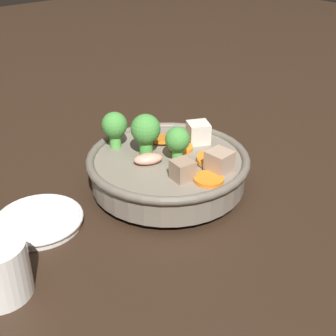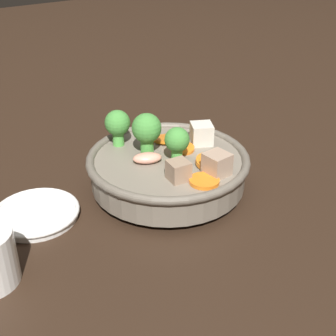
{
  "view_description": "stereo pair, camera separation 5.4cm",
  "coord_description": "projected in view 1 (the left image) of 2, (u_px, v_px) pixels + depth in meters",
  "views": [
    {
      "loc": [
        -0.44,
        0.38,
        0.36
      ],
      "look_at": [
        0.0,
        0.0,
        0.03
      ],
      "focal_mm": 50.0,
      "sensor_mm": 36.0,
      "label": 1
    },
    {
      "loc": [
        -0.48,
        0.33,
        0.36
      ],
      "look_at": [
        0.0,
        0.0,
        0.03
      ],
      "focal_mm": 50.0,
      "sensor_mm": 36.0,
      "label": 2
    }
  ],
  "objects": [
    {
      "name": "ground_plane",
      "position": [
        168.0,
        188.0,
        0.69
      ],
      "size": [
        3.0,
        3.0,
        0.0
      ],
      "primitive_type": "plane",
      "color": "black"
    },
    {
      "name": "side_saucer",
      "position": [
        39.0,
        221.0,
        0.6
      ],
      "size": [
        0.11,
        0.11,
        0.01
      ],
      "color": "white",
      "rests_on": "ground_plane"
    },
    {
      "name": "stirfry_bowl",
      "position": [
        168.0,
        165.0,
        0.67
      ],
      "size": [
        0.23,
        0.23,
        0.11
      ],
      "color": "slate",
      "rests_on": "ground_plane"
    }
  ]
}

